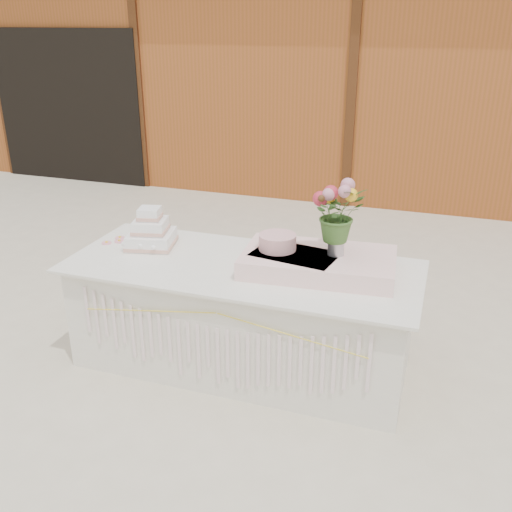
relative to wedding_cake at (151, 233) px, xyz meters
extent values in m
plane|color=beige|center=(0.75, -0.12, -0.87)|extent=(80.00, 80.00, 0.00)
cube|color=brown|center=(0.75, 5.88, 0.63)|extent=(12.00, 4.00, 3.00)
cube|color=black|center=(-3.45, 3.86, 0.23)|extent=(2.40, 0.08, 2.20)
cube|color=white|center=(0.75, -0.12, -0.49)|extent=(2.28, 0.88, 0.75)
cube|color=white|center=(0.75, -0.12, -0.11)|extent=(2.40, 1.00, 0.02)
cube|color=white|center=(0.00, 0.00, -0.05)|extent=(0.38, 0.38, 0.11)
cube|color=#DC9F8B|center=(0.00, 0.00, -0.08)|extent=(0.39, 0.39, 0.02)
cube|color=white|center=(0.00, 0.00, 0.06)|extent=(0.27, 0.27, 0.10)
cube|color=#DC9F8B|center=(0.00, 0.00, 0.03)|extent=(0.29, 0.29, 0.02)
cube|color=white|center=(0.00, 0.00, 0.15)|extent=(0.18, 0.18, 0.09)
cube|color=#DC9F8B|center=(0.00, 0.00, 0.13)|extent=(0.19, 0.19, 0.02)
cylinder|color=white|center=(0.98, -0.06, -0.09)|extent=(0.27, 0.27, 0.02)
cylinder|color=white|center=(0.98, -0.06, -0.06)|extent=(0.08, 0.08, 0.05)
cylinder|color=white|center=(0.98, -0.06, -0.03)|extent=(0.32, 0.32, 0.01)
cylinder|color=#F3AFB0|center=(0.98, -0.06, 0.06)|extent=(0.25, 0.25, 0.15)
cube|color=#FFD4CD|center=(1.26, -0.05, -0.04)|extent=(1.03, 0.65, 0.12)
cylinder|color=#AEADB2|center=(1.36, -0.02, 0.10)|extent=(0.11, 0.11, 0.15)
imported|color=#396026|center=(1.36, -0.02, 0.35)|extent=(0.43, 0.43, 0.36)
camera|label=1|loc=(1.98, -3.44, 1.44)|focal=40.00mm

